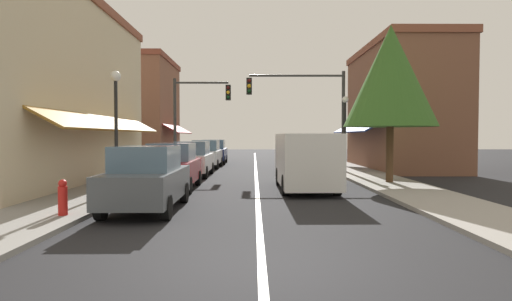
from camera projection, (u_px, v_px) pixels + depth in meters
The scene contains 19 objects.
ground_plane at pixel (256, 172), 24.16m from camera, with size 80.00×80.00×0.00m, color black.
sidewalk_left at pixel (160, 171), 24.13m from camera, with size 2.60×56.00×0.12m, color gray.
sidewalk_right at pixel (352, 170), 24.19m from camera, with size 2.60×56.00×0.12m, color gray.
lane_center_stripe at pixel (256, 171), 24.16m from camera, with size 0.14×52.00×0.01m, color silver.
storefront_left_block at pixel (29, 90), 17.97m from camera, with size 7.18×14.20×7.99m.
storefront_right_block at pixel (400, 108), 26.07m from camera, with size 5.64×10.20×7.59m.
storefront_far_left at pixel (146, 110), 33.96m from camera, with size 5.42×8.20×8.22m.
parked_car_nearest_left at pixel (147, 179), 11.46m from camera, with size 1.81×4.11×1.77m.
parked_car_second_left at pixel (173, 167), 15.99m from camera, with size 1.81×4.11×1.77m.
parked_car_third_left at pixel (193, 159), 21.27m from camera, with size 1.80×4.11×1.77m.
parked_car_far_left at pixel (206, 154), 26.98m from camera, with size 1.84×4.13×1.77m.
parked_car_distant_left at pixel (214, 152), 31.05m from camera, with size 1.81×4.11×1.77m.
van_in_lane at pixel (305, 160), 15.93m from camera, with size 2.04×5.20×2.12m.
traffic_signal_mast_arm at pixel (309, 103), 23.07m from camera, with size 5.41×0.50×5.59m.
traffic_signal_left_corner at pixel (194, 109), 24.91m from camera, with size 3.42×0.50×5.44m.
street_lamp_left_near at pixel (116, 110), 14.73m from camera, with size 0.36×0.36×4.31m.
street_lamp_right_mid at pixel (345, 121), 22.97m from camera, with size 0.36×0.36×4.20m.
tree_right_near at pixel (390, 76), 17.44m from camera, with size 3.82×3.82×6.62m.
fire_hydrant at pixel (63, 198), 10.19m from camera, with size 0.22×0.22×0.87m.
Camera 1 is at (-0.13, -6.10, 2.04)m, focal length 29.61 mm.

